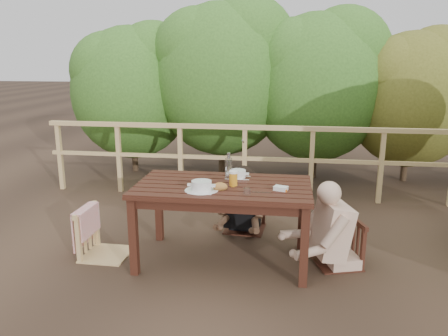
# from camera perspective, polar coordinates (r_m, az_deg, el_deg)

# --- Properties ---
(ground) EXTENTS (60.00, 60.00, 0.00)m
(ground) POSITION_cam_1_polar(r_m,az_deg,el_deg) (4.33, -0.10, -11.79)
(ground) COLOR #443022
(ground) RESTS_ON ground
(table) EXTENTS (1.60, 0.90, 0.74)m
(table) POSITION_cam_1_polar(r_m,az_deg,el_deg) (4.18, -0.10, -7.22)
(table) COLOR black
(table) RESTS_ON ground
(chair_left) EXTENTS (0.46, 0.46, 0.90)m
(chair_left) POSITION_cam_1_polar(r_m,az_deg,el_deg) (4.41, -15.23, -5.45)
(chair_left) COLOR tan
(chair_left) RESTS_ON ground
(chair_far) EXTENTS (0.46, 0.46, 0.87)m
(chair_far) POSITION_cam_1_polar(r_m,az_deg,el_deg) (4.90, 2.75, -3.22)
(chair_far) COLOR black
(chair_far) RESTS_ON ground
(chair_right) EXTENTS (0.50, 0.50, 0.81)m
(chair_right) POSITION_cam_1_polar(r_m,az_deg,el_deg) (4.23, 14.64, -6.90)
(chair_right) COLOR black
(chair_right) RESTS_ON ground
(woman) EXTENTS (0.52, 0.62, 1.17)m
(woman) POSITION_cam_1_polar(r_m,az_deg,el_deg) (4.88, 2.80, -1.43)
(woman) COLOR black
(woman) RESTS_ON ground
(diner_right) EXTENTS (0.79, 0.71, 1.34)m
(diner_right) POSITION_cam_1_polar(r_m,az_deg,el_deg) (4.15, 15.27, -3.53)
(diner_right) COLOR #D0A78E
(diner_right) RESTS_ON ground
(railing) EXTENTS (5.60, 0.10, 1.01)m
(railing) POSITION_cam_1_polar(r_m,az_deg,el_deg) (6.04, 2.68, 0.83)
(railing) COLOR tan
(railing) RESTS_ON ground
(hedge_row) EXTENTS (6.60, 1.60, 3.80)m
(hedge_row) POSITION_cam_1_polar(r_m,az_deg,el_deg) (7.05, 7.15, 14.08)
(hedge_row) COLOR #345E1F
(hedge_row) RESTS_ON ground
(soup_near) EXTENTS (0.30, 0.30, 0.10)m
(soup_near) POSITION_cam_1_polar(r_m,az_deg,el_deg) (3.88, -2.92, -2.38)
(soup_near) COLOR white
(soup_near) RESTS_ON table
(soup_far) EXTENTS (0.27, 0.27, 0.09)m
(soup_far) POSITION_cam_1_polar(r_m,az_deg,el_deg) (4.29, 1.77, -0.84)
(soup_far) COLOR silver
(soup_far) RESTS_ON table
(bread_roll) EXTENTS (0.13, 0.10, 0.08)m
(bread_roll) POSITION_cam_1_polar(r_m,az_deg,el_deg) (3.90, -0.50, -2.44)
(bread_roll) COLOR #B26629
(bread_roll) RESTS_ON table
(beer_glass) EXTENTS (0.08, 0.08, 0.15)m
(beer_glass) POSITION_cam_1_polar(r_m,az_deg,el_deg) (4.01, 1.21, -1.44)
(beer_glass) COLOR gold
(beer_glass) RESTS_ON table
(bottle) EXTENTS (0.07, 0.07, 0.28)m
(bottle) POSITION_cam_1_polar(r_m,az_deg,el_deg) (4.20, 0.62, 0.18)
(bottle) COLOR silver
(bottle) RESTS_ON table
(tumbler) EXTENTS (0.06, 0.06, 0.07)m
(tumbler) POSITION_cam_1_polar(r_m,az_deg,el_deg) (3.76, 3.00, -3.13)
(tumbler) COLOR white
(tumbler) RESTS_ON table
(butter_tub) EXTENTS (0.14, 0.12, 0.05)m
(butter_tub) POSITION_cam_1_polar(r_m,az_deg,el_deg) (3.91, 7.34, -2.73)
(butter_tub) COLOR white
(butter_tub) RESTS_ON table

